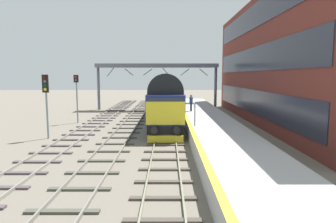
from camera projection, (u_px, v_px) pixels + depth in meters
name	position (u px, v px, depth m)	size (l,w,h in m)	color
ground_plane	(165.00, 133.00, 23.12)	(140.00, 140.00, 0.00)	#696155
track_main	(165.00, 132.00, 23.12)	(2.50, 60.00, 0.15)	gray
track_adjacent_west	(123.00, 132.00, 23.11)	(2.50, 60.00, 0.15)	slate
track_adjacent_far_west	(82.00, 132.00, 23.11)	(2.50, 60.00, 0.15)	gray
station_platform	(211.00, 127.00, 23.07)	(4.00, 44.00, 1.01)	#ADABAC
station_building	(281.00, 62.00, 27.70)	(5.86, 30.16, 11.71)	maroon
diesel_locomotive	(166.00, 97.00, 28.24)	(2.74, 18.02, 4.68)	black
signal_post_mid	(46.00, 97.00, 20.73)	(0.44, 0.22, 4.61)	gray
signal_post_far	(76.00, 93.00, 27.68)	(0.44, 0.22, 4.60)	gray
platform_number_sign	(194.00, 111.00, 20.37)	(0.10, 0.44, 1.60)	slate
waiting_passenger	(191.00, 101.00, 29.07)	(0.41, 0.50, 1.64)	#2A2D32
overhead_footbridge	(157.00, 68.00, 38.37)	(15.98, 2.00, 6.09)	slate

